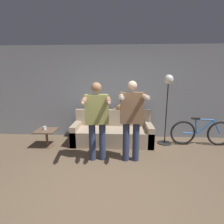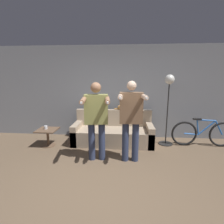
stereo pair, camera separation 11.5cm
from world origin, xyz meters
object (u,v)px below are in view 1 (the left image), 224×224
object	(u,v)px
side_table	(47,134)
cup	(45,128)
couch	(112,133)
cat	(123,107)
person_right	(132,116)
bicycle	(201,133)
person_left	(97,116)
floor_lamp	(168,92)

from	to	relation	value
side_table	cup	world-z (taller)	cup
couch	cat	xyz separation A→B (m)	(0.29, 0.29, 0.67)
couch	person_right	world-z (taller)	person_right
bicycle	person_right	bearing A→B (deg)	-152.91
person_left	person_right	xyz separation A→B (m)	(0.71, -0.00, 0.02)
cat	bicycle	size ratio (longest dim) A/B	0.30
cat	bicycle	distance (m)	2.12
bicycle	couch	bearing A→B (deg)	179.03
person_right	bicycle	world-z (taller)	person_right
cat	floor_lamp	xyz separation A→B (m)	(1.11, -0.27, 0.43)
side_table	cup	size ratio (longest dim) A/B	5.68
side_table	bicycle	xyz separation A→B (m)	(3.95, 0.30, 0.02)
floor_lamp	person_left	bearing A→B (deg)	-148.75
person_right	side_table	size ratio (longest dim) A/B	3.40
cat	side_table	world-z (taller)	cat
couch	side_table	size ratio (longest dim) A/B	4.20
person_left	cup	bearing A→B (deg)	147.85
couch	person_left	bearing A→B (deg)	-105.25
side_table	bicycle	world-z (taller)	bicycle
couch	cat	distance (m)	0.78
side_table	bicycle	distance (m)	3.96
cup	person_left	bearing A→B (deg)	-25.26
person_left	floor_lamp	size ratio (longest dim) A/B	0.92
floor_lamp	side_table	bearing A→B (deg)	-173.39
cat	cup	distance (m)	2.12
bicycle	side_table	bearing A→B (deg)	-175.73
floor_lamp	side_table	size ratio (longest dim) A/B	3.64
floor_lamp	cup	world-z (taller)	floor_lamp
couch	cat	world-z (taller)	cat
side_table	cup	distance (m)	0.17
cup	bicycle	size ratio (longest dim) A/B	0.06
cup	side_table	bearing A→B (deg)	-22.32
person_right	side_table	world-z (taller)	person_right
side_table	cat	bearing A→B (deg)	17.80
floor_lamp	bicycle	distance (m)	1.37
person_left	cat	distance (m)	1.39
cat	side_table	distance (m)	2.13
couch	person_left	world-z (taller)	person_left
person_right	bicycle	distance (m)	2.18
person_right	floor_lamp	xyz separation A→B (m)	(0.95, 1.01, 0.38)
person_right	cat	xyz separation A→B (m)	(-0.15, 1.28, -0.04)
floor_lamp	couch	bearing A→B (deg)	-179.22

